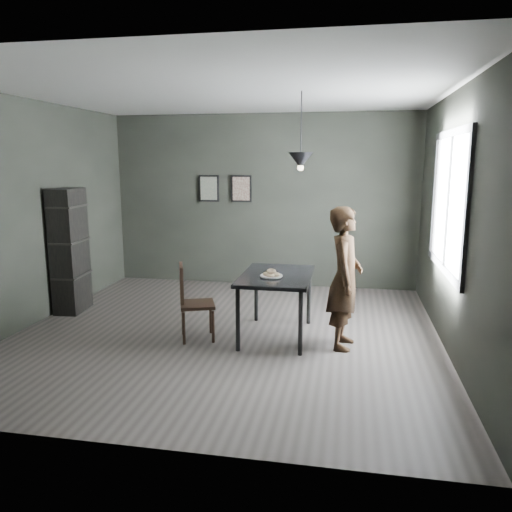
% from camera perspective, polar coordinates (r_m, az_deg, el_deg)
% --- Properties ---
extents(ground, '(5.00, 5.00, 0.00)m').
position_cam_1_polar(ground, '(6.11, -3.35, -8.76)').
color(ground, '#332F2C').
rests_on(ground, ground).
extents(back_wall, '(5.00, 0.10, 2.80)m').
position_cam_1_polar(back_wall, '(8.23, 0.76, 6.31)').
color(back_wall, black).
rests_on(back_wall, ground).
extents(ceiling, '(5.00, 5.00, 0.02)m').
position_cam_1_polar(ceiling, '(5.81, -3.67, 18.26)').
color(ceiling, silver).
rests_on(ceiling, ground).
extents(window_assembly, '(0.04, 1.96, 1.56)m').
position_cam_1_polar(window_assembly, '(5.90, 21.11, 5.77)').
color(window_assembly, white).
rests_on(window_assembly, ground).
extents(cafe_table, '(0.80, 1.20, 0.75)m').
position_cam_1_polar(cafe_table, '(5.81, 2.34, -2.88)').
color(cafe_table, black).
rests_on(cafe_table, ground).
extents(white_plate, '(0.23, 0.23, 0.01)m').
position_cam_1_polar(white_plate, '(5.66, 1.76, -2.36)').
color(white_plate, white).
rests_on(white_plate, cafe_table).
extents(donut_pile, '(0.20, 0.20, 0.08)m').
position_cam_1_polar(donut_pile, '(5.65, 1.76, -2.03)').
color(donut_pile, beige).
rests_on(donut_pile, white_plate).
extents(woman, '(0.42, 0.60, 1.57)m').
position_cam_1_polar(woman, '(5.54, 10.13, -2.50)').
color(woman, black).
rests_on(woman, ground).
extents(wood_chair, '(0.49, 0.49, 0.89)m').
position_cam_1_polar(wood_chair, '(5.80, -7.53, -4.67)').
color(wood_chair, black).
rests_on(wood_chair, ground).
extents(shelf_unit, '(0.37, 0.59, 1.69)m').
position_cam_1_polar(shelf_unit, '(7.25, -20.51, 0.57)').
color(shelf_unit, black).
rests_on(shelf_unit, ground).
extents(pendant_lamp, '(0.28, 0.28, 0.86)m').
position_cam_1_polar(pendant_lamp, '(5.71, 5.12, 10.83)').
color(pendant_lamp, black).
rests_on(pendant_lamp, ground).
extents(framed_print_left, '(0.34, 0.04, 0.44)m').
position_cam_1_polar(framed_print_left, '(8.39, -5.39, 7.71)').
color(framed_print_left, black).
rests_on(framed_print_left, ground).
extents(framed_print_right, '(0.34, 0.04, 0.44)m').
position_cam_1_polar(framed_print_right, '(8.25, -1.69, 7.71)').
color(framed_print_right, black).
rests_on(framed_print_right, ground).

